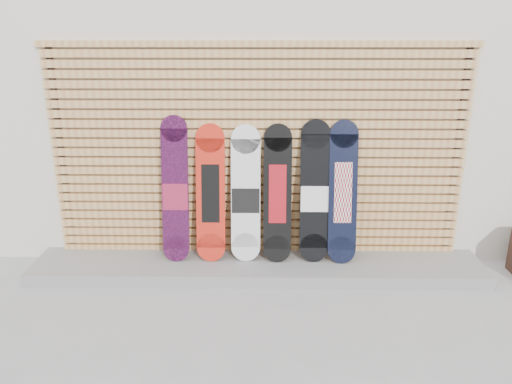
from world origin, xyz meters
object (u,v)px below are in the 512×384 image
(snowboard_1, at_px, (211,194))
(snowboard_4, at_px, (315,193))
(snowboard_5, at_px, (343,193))
(snowboard_0, at_px, (175,191))
(snowboard_2, at_px, (246,195))
(snowboard_3, at_px, (278,194))

(snowboard_1, xyz_separation_m, snowboard_4, (1.05, -0.00, 0.01))
(snowboard_1, xyz_separation_m, snowboard_5, (1.33, -0.02, 0.02))
(snowboard_0, height_order, snowboard_5, snowboard_0)
(snowboard_0, height_order, snowboard_2, snowboard_0)
(snowboard_1, distance_m, snowboard_3, 0.68)
(snowboard_2, height_order, snowboard_5, snowboard_5)
(snowboard_1, relative_size, snowboard_5, 0.97)
(snowboard_4, height_order, snowboard_5, snowboard_4)
(snowboard_1, xyz_separation_m, snowboard_3, (0.68, -0.01, 0.00))
(snowboard_4, bearing_deg, snowboard_5, -2.73)
(snowboard_0, xyz_separation_m, snowboard_3, (1.03, -0.00, -0.03))
(snowboard_0, bearing_deg, snowboard_1, 0.73)
(snowboard_5, bearing_deg, snowboard_1, 179.34)
(snowboard_2, distance_m, snowboard_4, 0.70)
(snowboard_2, distance_m, snowboard_3, 0.32)
(snowboard_4, bearing_deg, snowboard_1, 179.89)
(snowboard_0, xyz_separation_m, snowboard_2, (0.71, 0.01, -0.04))
(snowboard_3, relative_size, snowboard_4, 0.97)
(snowboard_3, distance_m, snowboard_4, 0.38)
(snowboard_2, height_order, snowboard_3, snowboard_3)
(snowboard_1, xyz_separation_m, snowboard_2, (0.36, 0.00, -0.01))
(snowboard_0, bearing_deg, snowboard_4, 0.10)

